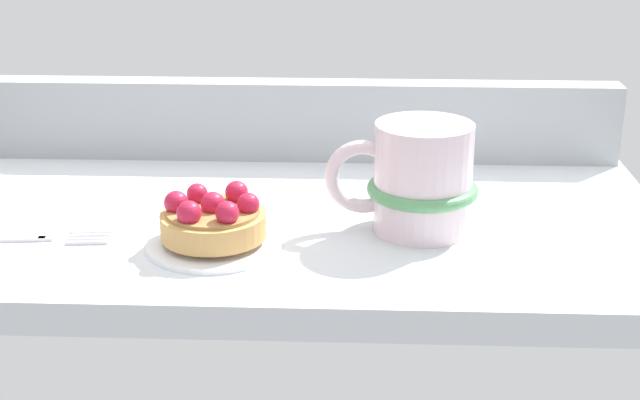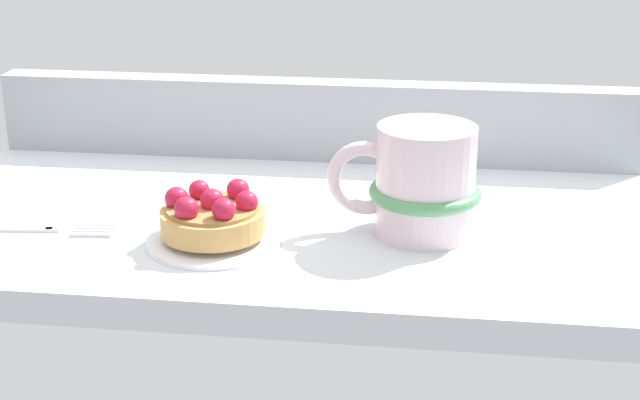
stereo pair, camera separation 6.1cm
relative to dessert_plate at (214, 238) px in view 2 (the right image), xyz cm
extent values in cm
cube|color=silver|center=(5.03, 7.58, -1.79)|extent=(67.61, 36.27, 2.66)
cube|color=#9EA3A8|center=(5.03, 24.07, 3.62)|extent=(66.26, 3.30, 8.16)
cylinder|color=white|center=(0.00, 0.00, 0.03)|extent=(11.01, 11.01, 0.98)
cylinder|color=white|center=(0.00, 0.00, -0.21)|extent=(6.05, 6.05, 0.49)
cylinder|color=tan|center=(0.00, 0.00, 1.51)|extent=(8.56, 8.56, 1.97)
cylinder|color=#A37942|center=(0.00, 0.00, 2.64)|extent=(7.53, 7.53, 0.30)
sphere|color=#B71938|center=(0.00, 0.00, 3.31)|extent=(1.96, 1.96, 1.96)
sphere|color=#B71938|center=(2.84, 0.06, 3.31)|extent=(1.84, 1.84, 1.84)
sphere|color=#B71938|center=(1.61, 2.44, 3.43)|extent=(1.91, 1.91, 1.91)
sphere|color=#B71938|center=(-1.58, 2.01, 3.39)|extent=(1.76, 1.76, 1.76)
sphere|color=#B71938|center=(-2.94, 0.02, 3.32)|extent=(1.97, 1.97, 1.97)
sphere|color=#B71938|center=(-1.49, -2.34, 3.40)|extent=(1.96, 1.96, 1.96)
sphere|color=#B71938|center=(1.48, -2.31, 3.44)|extent=(1.88, 1.88, 1.88)
cylinder|color=silver|center=(16.98, 4.48, 4.21)|extent=(8.20, 8.20, 9.34)
torus|color=#569960|center=(16.98, 4.48, 3.20)|extent=(9.36, 9.36, 1.12)
torus|color=silver|center=(11.96, 4.48, 4.21)|extent=(6.41, 1.18, 6.41)
cube|color=silver|center=(-14.17, 0.79, -0.16)|extent=(1.25, 0.67, 0.60)
cube|color=silver|center=(-10.58, 0.03, -0.16)|extent=(3.51, 0.57, 0.60)
cube|color=silver|center=(-10.65, 0.76, -0.16)|extent=(3.51, 0.57, 0.60)
cube|color=silver|center=(-10.72, 1.49, -0.16)|extent=(3.51, 0.57, 0.60)
cube|color=silver|center=(-10.79, 2.22, -0.16)|extent=(3.51, 0.57, 0.60)
camera|label=1|loc=(11.56, -68.74, 29.40)|focal=52.02mm
camera|label=2|loc=(17.68, -68.21, 29.40)|focal=52.02mm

